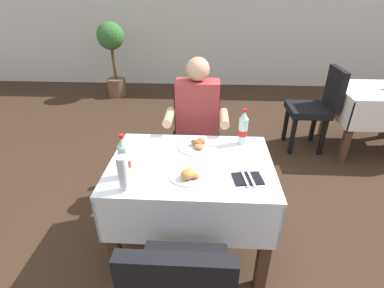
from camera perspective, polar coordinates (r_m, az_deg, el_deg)
The scene contains 14 objects.
ground_plane at distance 2.26m, azimuth 1.64°, elevation -21.86°, with size 11.00×11.00×0.00m, color #382619.
back_wall at distance 5.75m, azimuth 3.25°, elevation 25.94°, with size 11.00×0.12×2.93m, color silver.
main_dining_table at distance 1.97m, azimuth -0.16°, elevation -8.13°, with size 1.05×0.76×0.75m.
chair_far_diner_seat at distance 2.63m, azimuth 0.80°, elevation 1.88°, with size 0.44×0.50×0.97m.
seated_diner_far at distance 2.47m, azimuth 1.00°, elevation 3.97°, with size 0.50×0.46×1.26m.
plate_near_camera at distance 1.71m, azimuth -0.72°, elevation -6.09°, with size 0.22×0.22×0.07m.
plate_far_diner at distance 2.02m, azimuth 1.11°, elevation -0.33°, with size 0.25×0.25×0.06m.
beer_glass_left at distance 1.61m, azimuth -13.38°, elevation -5.75°, with size 0.07×0.07×0.21m.
cola_bottle_primary at distance 1.71m, azimuth -13.18°, elevation -2.84°, with size 0.07×0.07×0.28m.
cola_bottle_secondary at distance 2.06m, azimuth 10.05°, elevation 2.97°, with size 0.07×0.07×0.27m.
napkin_cutlery_set at distance 1.74m, azimuth 10.94°, elevation -6.68°, with size 0.19×0.20×0.01m.
background_dining_table at distance 3.90m, azimuth 32.61°, elevation 6.38°, with size 0.91×0.76×0.75m.
background_chair_left at distance 3.62m, azimuth 23.42°, elevation 7.15°, with size 0.50×0.44×0.97m.
potted_plant_corner at distance 5.27m, azimuth -15.47°, elevation 17.43°, with size 0.44×0.44×1.24m.
Camera 1 is at (0.02, -1.43, 1.75)m, focal length 27.03 mm.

